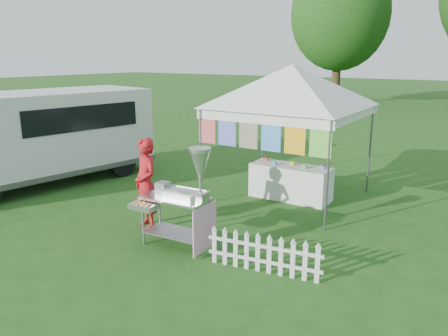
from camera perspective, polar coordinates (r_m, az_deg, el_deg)
The scene contains 8 objects.
ground at distance 7.40m, azimuth -3.44°, elevation -10.99°, with size 120.00×120.00×0.00m, color #1E4D16.
canopy_main at distance 9.72m, azimuth 8.91°, elevation 13.16°, with size 4.24×4.24×3.45m.
tree_left at distance 31.13m, azimuth 14.92°, elevation 18.89°, with size 6.40×6.40×9.53m.
donut_cart at distance 7.23m, azimuth -5.27°, elevation -2.84°, with size 1.26×0.94×1.76m.
vendor at distance 8.27m, azimuth -10.15°, elevation -2.04°, with size 0.63×0.41×1.72m, color #B2151D.
cargo_van at distance 12.02m, azimuth -22.41°, elevation 4.10°, with size 3.16×5.86×2.31m.
picket_fence at distance 6.69m, azimuth 5.17°, elevation -11.22°, with size 1.78×0.32×0.56m.
display_table at distance 10.05m, azimuth 8.68°, elevation -1.83°, with size 1.80×0.70×0.78m, color white.
Camera 1 is at (4.00, -5.36, 3.18)m, focal length 35.00 mm.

